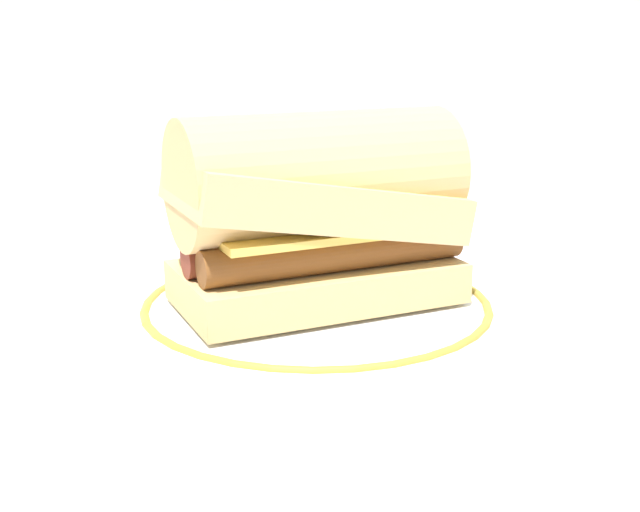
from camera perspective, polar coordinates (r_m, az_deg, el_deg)
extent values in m
plane|color=silver|center=(0.56, -0.23, -4.48)|extent=(1.50, 1.50, 0.00)
cylinder|color=white|center=(0.56, 0.00, -3.84)|extent=(0.25, 0.25, 0.01)
torus|color=#B29333|center=(0.56, 0.00, -3.26)|extent=(0.24, 0.24, 0.01)
cube|color=#D6B672|center=(0.55, 0.00, -1.69)|extent=(0.20, 0.14, 0.03)
cylinder|color=brown|center=(0.53, 1.12, 0.16)|extent=(0.18, 0.07, 0.02)
cylinder|color=maroon|center=(0.55, 0.00, 0.78)|extent=(0.18, 0.07, 0.02)
cylinder|color=brown|center=(0.57, -1.04, 1.35)|extent=(0.18, 0.07, 0.02)
cube|color=#EFC64C|center=(0.54, 0.00, 2.23)|extent=(0.17, 0.13, 0.01)
cube|color=#D9B676|center=(0.54, 0.00, 4.03)|extent=(0.20, 0.14, 0.06)
cylinder|color=#DBB770|center=(0.54, 0.00, 5.60)|extent=(0.20, 0.13, 0.08)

